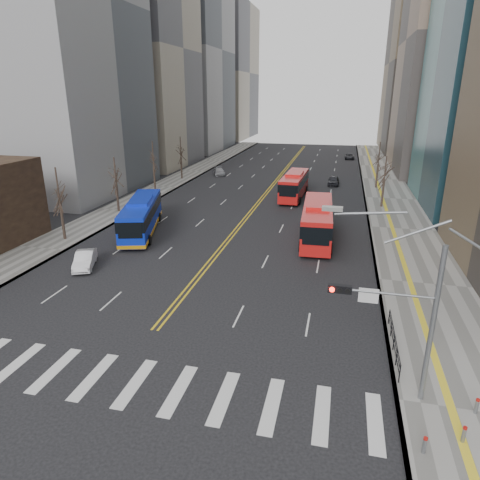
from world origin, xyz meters
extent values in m
plane|color=black|center=(0.00, 0.00, 0.00)|extent=(220.00, 220.00, 0.00)
cube|color=slate|center=(17.50, 45.00, 0.07)|extent=(7.00, 130.00, 0.15)
cube|color=slate|center=(-16.50, 45.00, 0.07)|extent=(5.00, 130.00, 0.15)
cube|color=silver|center=(-5.91, 0.00, 0.01)|extent=(0.70, 4.00, 0.01)
cube|color=silver|center=(-3.55, 0.00, 0.01)|extent=(0.70, 4.00, 0.01)
cube|color=silver|center=(-1.18, 0.00, 0.01)|extent=(0.70, 4.00, 0.01)
cube|color=silver|center=(1.18, 0.00, 0.01)|extent=(0.70, 4.00, 0.01)
cube|color=silver|center=(3.55, 0.00, 0.01)|extent=(0.70, 4.00, 0.01)
cube|color=silver|center=(5.91, 0.00, 0.01)|extent=(0.70, 4.00, 0.01)
cube|color=silver|center=(8.27, 0.00, 0.01)|extent=(0.70, 4.00, 0.01)
cube|color=silver|center=(10.64, 0.00, 0.01)|extent=(0.70, 4.00, 0.01)
cube|color=silver|center=(13.00, 0.00, 0.01)|extent=(0.70, 4.00, 0.01)
cube|color=gold|center=(-0.20, 55.00, 0.01)|extent=(0.15, 100.00, 0.01)
cube|color=gold|center=(0.20, 55.00, 0.01)|extent=(0.15, 100.00, 0.01)
cube|color=gray|center=(-31.00, 66.00, 22.00)|extent=(22.00, 22.00, 44.00)
cube|color=gray|center=(-30.00, 93.00, 24.00)|extent=(20.00, 26.00, 48.00)
cube|color=gray|center=(30.00, 71.00, 23.00)|extent=(20.00, 26.00, 46.00)
cube|color=gray|center=(-29.00, 125.00, 20.00)|extent=(18.00, 30.00, 40.00)
cube|color=brown|center=(29.00, 103.00, 21.00)|extent=(18.00, 30.00, 42.00)
cylinder|color=gray|center=(15.20, 2.00, 4.00)|extent=(0.24, 0.24, 8.00)
cylinder|color=gray|center=(12.95, 2.00, 5.50)|extent=(4.50, 0.12, 0.12)
cube|color=black|center=(11.00, 2.00, 5.50)|extent=(1.10, 0.28, 0.38)
cylinder|color=#FF190C|center=(10.65, 1.84, 5.50)|extent=(0.24, 0.08, 0.24)
cylinder|color=black|center=(11.00, 1.84, 5.50)|extent=(0.24, 0.08, 0.24)
cylinder|color=black|center=(11.35, 1.84, 5.50)|extent=(0.24, 0.08, 0.24)
cube|color=silver|center=(12.30, 2.00, 5.30)|extent=(0.90, 0.06, 0.70)
cube|color=#999993|center=(10.40, 2.00, 9.30)|extent=(0.90, 0.35, 0.18)
cube|color=black|center=(14.30, 6.00, 1.15)|extent=(0.04, 6.00, 0.04)
cylinder|color=black|center=(14.30, 3.00, 0.65)|extent=(0.06, 0.06, 1.00)
cylinder|color=black|center=(14.30, 4.50, 0.65)|extent=(0.06, 0.06, 1.00)
cylinder|color=black|center=(14.30, 6.00, 0.65)|extent=(0.06, 0.06, 1.00)
cylinder|color=black|center=(14.30, 7.50, 0.65)|extent=(0.06, 0.06, 1.00)
cylinder|color=black|center=(14.30, 9.00, 0.65)|extent=(0.06, 0.06, 1.00)
cylinder|color=gray|center=(14.80, -1.50, 0.50)|extent=(0.16, 0.16, 0.70)
cylinder|color=#B2140F|center=(14.80, -1.50, 0.88)|extent=(0.17, 0.17, 0.10)
cylinder|color=gray|center=(16.50, -0.50, 0.50)|extent=(0.16, 0.16, 0.70)
cylinder|color=#B2140F|center=(16.50, -0.50, 0.88)|extent=(0.17, 0.17, 0.10)
cylinder|color=gray|center=(17.50, 1.50, 0.50)|extent=(0.16, 0.16, 0.70)
cylinder|color=#B2140F|center=(17.50, 1.50, 0.88)|extent=(0.17, 0.17, 0.10)
cylinder|color=#2F241D|center=(-16.00, 19.00, 1.95)|extent=(0.28, 0.28, 3.90)
cylinder|color=#2F241D|center=(-16.00, 30.00, 1.80)|extent=(0.28, 0.28, 3.60)
cylinder|color=#2F241D|center=(-16.00, 41.00, 2.00)|extent=(0.28, 0.28, 4.00)
cylinder|color=#2F241D|center=(-16.00, 52.00, 1.90)|extent=(0.28, 0.28, 3.80)
cylinder|color=#2F241D|center=(16.00, 40.00, 1.75)|extent=(0.28, 0.28, 3.50)
cylinder|color=#2F241D|center=(16.00, 52.00, 1.88)|extent=(0.28, 0.28, 3.75)
cube|color=#0D28C8|center=(-9.52, 23.19, 1.84)|extent=(6.06, 12.73, 2.99)
cube|color=black|center=(-9.52, 23.19, 2.42)|extent=(6.12, 12.77, 1.07)
cube|color=#0D28C8|center=(-9.52, 23.19, 3.44)|extent=(3.24, 4.79, 0.40)
cube|color=orange|center=(-9.52, 23.19, 0.55)|extent=(6.12, 12.77, 0.35)
cylinder|color=black|center=(-9.63, 18.98, 0.50)|extent=(0.57, 1.04, 1.00)
cylinder|color=black|center=(-7.14, 19.73, 0.50)|extent=(0.57, 1.04, 1.00)
cylinder|color=black|center=(-11.91, 26.66, 0.50)|extent=(0.57, 1.04, 1.00)
cylinder|color=black|center=(-9.41, 27.40, 0.50)|extent=(0.57, 1.04, 1.00)
cube|color=red|center=(8.64, 25.18, 1.94)|extent=(3.31, 12.27, 3.19)
cube|color=black|center=(8.64, 25.18, 2.54)|extent=(3.38, 12.29, 1.13)
cube|color=red|center=(8.64, 25.18, 3.64)|extent=(2.40, 4.35, 0.40)
cylinder|color=black|center=(7.44, 21.23, 0.50)|extent=(0.35, 1.01, 1.00)
cylinder|color=black|center=(10.20, 21.36, 0.50)|extent=(0.35, 1.01, 1.00)
cylinder|color=black|center=(7.09, 29.00, 0.50)|extent=(0.35, 1.01, 1.00)
cylinder|color=black|center=(9.84, 29.13, 0.50)|extent=(0.35, 1.01, 1.00)
cube|color=red|center=(4.31, 42.85, 1.84)|extent=(2.97, 11.51, 2.97)
cube|color=black|center=(4.31, 42.85, 2.41)|extent=(3.03, 11.53, 1.06)
cube|color=red|center=(4.31, 42.85, 3.42)|extent=(2.21, 4.07, 0.40)
cylinder|color=black|center=(2.90, 39.24, 0.50)|extent=(0.33, 1.01, 1.00)
cylinder|color=black|center=(5.49, 39.15, 0.50)|extent=(0.33, 1.01, 1.00)
cylinder|color=black|center=(3.14, 46.55, 0.50)|extent=(0.33, 1.01, 1.00)
cylinder|color=black|center=(5.73, 46.46, 0.50)|extent=(0.33, 1.01, 1.00)
imported|color=white|center=(-9.99, 13.17, 0.68)|extent=(2.92, 4.37, 1.36)
imported|color=black|center=(9.48, 53.17, 0.73)|extent=(1.78, 4.30, 1.46)
imported|color=gray|center=(-10.91, 57.43, 0.64)|extent=(3.38, 4.74, 1.27)
imported|color=black|center=(12.07, 82.85, 0.58)|extent=(2.09, 4.28, 1.17)
camera|label=1|loc=(10.68, -16.56, 14.11)|focal=32.00mm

